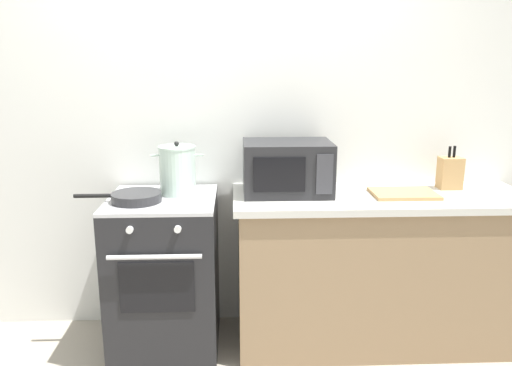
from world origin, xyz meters
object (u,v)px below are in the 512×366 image
Objects in this scene: microwave at (287,168)px; knife_block at (450,173)px; stove at (165,274)px; frying_pan at (135,197)px; stock_pot at (178,170)px; cutting_board at (404,193)px.

microwave reaches higher than knife_block.
frying_pan is (-0.13, -0.07, 0.48)m from stove.
stove is 3.56× the size of knife_block.
frying_pan reaches higher than stove.
frying_pan is at bearing -173.38° from knife_block.
frying_pan is at bearing -169.90° from microwave.
stove is at bearing 28.42° from frying_pan.
stock_pot is 0.63m from microwave.
stove is at bearing -175.23° from knife_block.
cutting_board is (0.66, -0.08, -0.14)m from microwave.
microwave is 0.99m from knife_block.
frying_pan is 1.31× the size of cutting_board.
knife_block is at bearing 23.57° from cutting_board.
microwave is at bearing 6.36° from stove.
stock_pot is at bearing 36.66° from frying_pan.
frying_pan is 0.94× the size of microwave.
stock_pot is 0.61× the size of microwave.
stock_pot reaches higher than knife_block.
stock_pot reaches higher than microwave.
knife_block is at bearing 4.77° from stove.
cutting_board is at bearing 2.73° from frying_pan.
stove is 1.79m from knife_block.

